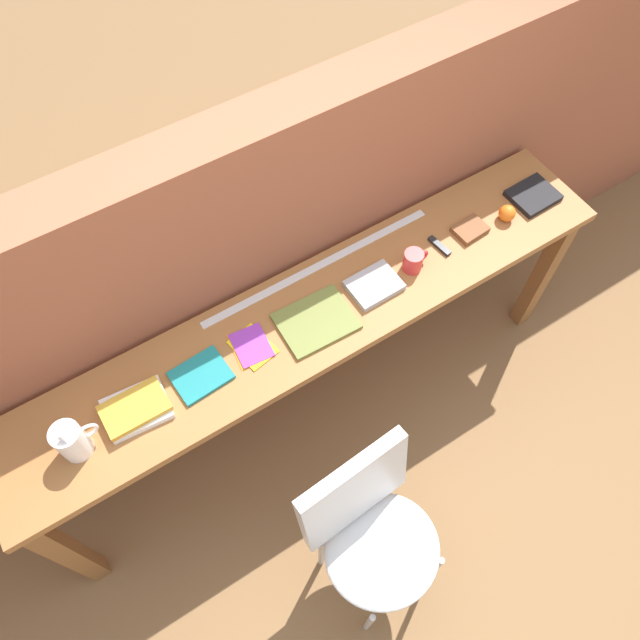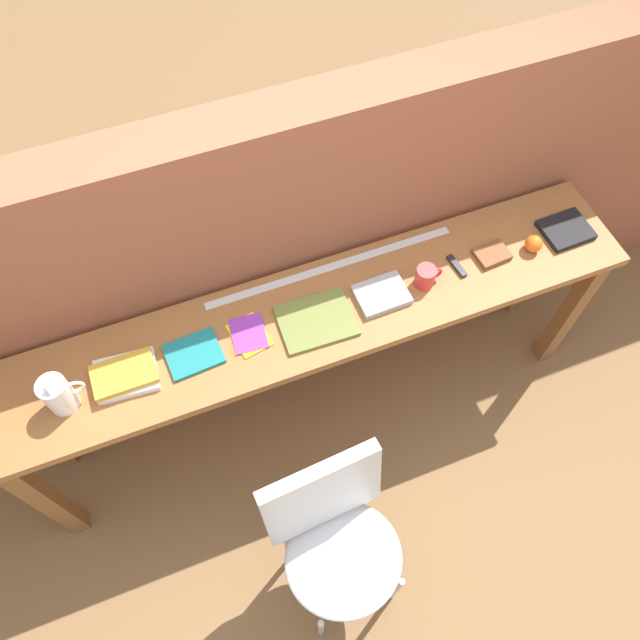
{
  "view_description": "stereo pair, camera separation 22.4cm",
  "coord_description": "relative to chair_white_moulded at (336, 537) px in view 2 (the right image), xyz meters",
  "views": [
    {
      "loc": [
        -0.62,
        -0.73,
        2.88
      ],
      "look_at": [
        0.0,
        0.25,
        0.9
      ],
      "focal_mm": 35.0,
      "sensor_mm": 36.0,
      "label": 1
    },
    {
      "loc": [
        -0.42,
        -0.83,
        2.88
      ],
      "look_at": [
        0.0,
        0.25,
        0.9
      ],
      "focal_mm": 35.0,
      "sensor_mm": 36.0,
      "label": 2
    }
  ],
  "objects": [
    {
      "name": "ground_plane",
      "position": [
        0.2,
        0.42,
        -0.53
      ],
      "size": [
        40.0,
        40.0,
        0.0
      ],
      "primitive_type": "plane",
      "color": "brown"
    },
    {
      "name": "brick_wall_back",
      "position": [
        0.2,
        1.06,
        0.25
      ],
      "size": [
        6.0,
        0.2,
        1.56
      ],
      "primitive_type": "cube",
      "color": "#935138",
      "rests_on": "ground"
    },
    {
      "name": "sideboard",
      "position": [
        0.2,
        0.72,
        0.21
      ],
      "size": [
        2.5,
        0.44,
        0.88
      ],
      "color": "#996033",
      "rests_on": "ground"
    },
    {
      "name": "chair_white_moulded",
      "position": [
        0.0,
        0.0,
        0.0
      ],
      "size": [
        0.47,
        0.48,
        0.89
      ],
      "color": "silver",
      "rests_on": "ground"
    },
    {
      "name": "pitcher_white",
      "position": [
        -0.73,
        0.68,
        0.43
      ],
      "size": [
        0.14,
        0.1,
        0.18
      ],
      "color": "white",
      "rests_on": "sideboard"
    },
    {
      "name": "book_stack_leftmost",
      "position": [
        -0.52,
        0.71,
        0.38
      ],
      "size": [
        0.23,
        0.18,
        0.05
      ],
      "color": "white",
      "rests_on": "sideboard"
    },
    {
      "name": "magazine_cycling",
      "position": [
        -0.27,
        0.71,
        0.36
      ],
      "size": [
        0.2,
        0.17,
        0.02
      ],
      "primitive_type": "cube",
      "rotation": [
        0.0,
        0.0,
        0.07
      ],
      "color": "#19757A",
      "rests_on": "sideboard"
    },
    {
      "name": "pamphlet_pile_colourful",
      "position": [
        -0.07,
        0.72,
        0.36
      ],
      "size": [
        0.15,
        0.18,
        0.01
      ],
      "color": "orange",
      "rests_on": "sideboard"
    },
    {
      "name": "book_open_centre",
      "position": [
        0.18,
        0.68,
        0.36
      ],
      "size": [
        0.28,
        0.23,
        0.02
      ],
      "primitive_type": "cube",
      "rotation": [
        0.0,
        0.0,
        -0.04
      ],
      "color": "olive",
      "rests_on": "sideboard"
    },
    {
      "name": "book_grey_hardcover",
      "position": [
        0.46,
        0.69,
        0.37
      ],
      "size": [
        0.2,
        0.15,
        0.03
      ],
      "primitive_type": "cube",
      "rotation": [
        0.0,
        0.0,
        0.02
      ],
      "color": "#9E9EA3",
      "rests_on": "sideboard"
    },
    {
      "name": "mug",
      "position": [
        0.64,
        0.69,
        0.4
      ],
      "size": [
        0.11,
        0.08,
        0.09
      ],
      "color": "red",
      "rests_on": "sideboard"
    },
    {
      "name": "multitool_folded",
      "position": [
        0.79,
        0.71,
        0.36
      ],
      "size": [
        0.04,
        0.11,
        0.02
      ],
      "primitive_type": "cube",
      "rotation": [
        0.0,
        0.0,
        0.13
      ],
      "color": "black",
      "rests_on": "sideboard"
    },
    {
      "name": "leather_journal_brown",
      "position": [
        0.94,
        0.71,
        0.37
      ],
      "size": [
        0.14,
        0.11,
        0.02
      ],
      "primitive_type": "cube",
      "rotation": [
        0.0,
        0.0,
        0.07
      ],
      "color": "brown",
      "rests_on": "sideboard"
    },
    {
      "name": "sports_ball_small",
      "position": [
        1.1,
        0.68,
        0.39
      ],
      "size": [
        0.07,
        0.07,
        0.07
      ],
      "primitive_type": "sphere",
      "color": "orange",
      "rests_on": "sideboard"
    },
    {
      "name": "book_repair_rightmost",
      "position": [
        1.28,
        0.71,
        0.37
      ],
      "size": [
        0.19,
        0.17,
        0.03
      ],
      "primitive_type": "cube",
      "rotation": [
        0.0,
        0.0,
        0.02
      ],
      "color": "black",
      "rests_on": "sideboard"
    },
    {
      "name": "ruler_metal_back_edge",
      "position": [
        0.33,
        0.89,
        0.35
      ],
      "size": [
        1.02,
        0.03,
        0.0
      ],
      "primitive_type": "cube",
      "color": "silver",
      "rests_on": "sideboard"
    }
  ]
}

